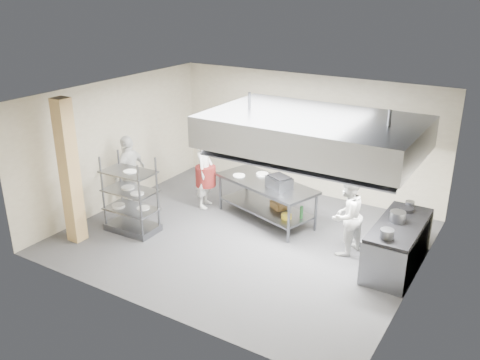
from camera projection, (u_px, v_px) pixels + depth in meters
The scene contains 23 objects.
floor at pixel (243, 237), 10.75m from camera, with size 7.00×7.00×0.00m, color #2F2F31.
ceiling at pixel (243, 97), 9.66m from camera, with size 7.00×7.00×0.00m, color silver.
wall_back at pixel (306, 135), 12.59m from camera, with size 7.00×7.00×0.00m, color #B3A88E.
wall_left at pixel (116, 143), 11.91m from camera, with size 6.00×6.00×0.00m, color #B3A88E.
wall_right at pixel (421, 208), 8.50m from camera, with size 6.00×6.00×0.00m, color #B3A88E.
column at pixel (69, 172), 10.11m from camera, with size 0.30×0.30×3.00m, color tan.
exhaust_hood at pixel (313, 132), 9.56m from camera, with size 4.00×2.50×0.60m, color gray.
hood_strip_a at pixel (271, 141), 10.12m from camera, with size 1.60×0.12×0.04m, color white.
hood_strip_b at pixel (358, 156), 9.24m from camera, with size 1.60×0.12×0.04m, color white.
wall_shelf at pixel (375, 148), 11.58m from camera, with size 1.50×0.28×0.04m, color gray.
island at pixel (266, 201), 11.38m from camera, with size 2.38×0.99×0.91m, color gray, non-canonical shape.
island_worktop at pixel (266, 183), 11.23m from camera, with size 2.38×0.99×0.06m, color gray.
island_undershelf at pixel (266, 207), 11.44m from camera, with size 2.19×0.89×0.04m, color slate.
pass_rack at pixel (130, 195), 10.73m from camera, with size 1.12×0.65×1.68m, color gray, non-canonical shape.
cooking_range at pixel (397, 246), 9.49m from camera, with size 0.80×2.00×0.84m, color slate.
range_top at pixel (400, 225), 9.33m from camera, with size 0.78×1.96×0.06m, color black.
chef_head at pixel (205, 172), 11.94m from camera, with size 0.63×0.41×1.72m, color silver.
chef_line at pixel (347, 216), 9.84m from camera, with size 0.78×0.61×1.61m, color silver.
chef_plating at pixel (130, 173), 11.78m from camera, with size 1.06×0.44×1.80m, color silver.
griddle at pixel (279, 182), 10.86m from camera, with size 0.50×0.39×0.25m, color slate.
wicker_basket at pixel (278, 205), 11.31m from camera, with size 0.35×0.24×0.15m, color #99683D.
stockpot at pixel (397, 217), 9.35m from camera, with size 0.29×0.29×0.20m, color gray.
plate_stack at pixel (131, 208), 10.84m from camera, with size 0.28×0.28×0.05m, color white.
Camera 1 is at (4.97, -8.19, 5.02)m, focal length 38.00 mm.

